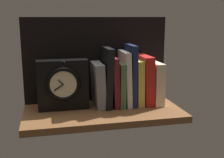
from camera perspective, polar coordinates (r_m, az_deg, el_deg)
The scene contains 12 objects.
ground_plane at distance 112.06cm, azimuth -1.75°, elevation -6.76°, with size 60.40×29.35×2.50cm, color brown.
back_panel at distance 121.04cm, azimuth -3.11°, elevation 3.88°, with size 60.40×1.20×35.27cm, color black.
book_gray_chess at distance 114.25cm, azimuth -2.75°, elevation -1.16°, with size 3.61×13.76×17.54cm, color gray.
book_black_skeptic at distance 114.23cm, azimuth -1.08°, elevation 0.40°, with size 2.64×14.32×23.55cm, color black.
book_maroon_dawkins at distance 115.20cm, azimuth 0.24°, elevation -0.45°, with size 2.18×13.70×19.80cm, color maroon.
book_green_romantic at distance 116.04cm, azimuth 1.43°, elevation -0.95°, with size 2.17×14.84×17.48cm, color #476B44.
book_white_catcher at distance 116.16cm, azimuth 2.60°, elevation 0.18°, with size 2.09×13.64×21.94cm, color silver.
book_navy_bierce at distance 116.53cm, azimuth 3.72°, elevation 0.86°, with size 2.00×13.87×24.51cm, color #192147.
book_yellow_seinlanguage at distance 117.94cm, azimuth 4.93°, elevation -0.54°, with size 2.69×13.53×18.40cm, color gold.
book_red_requiem at distance 118.88cm, azimuth 6.55°, elevation -0.10°, with size 3.72×14.60×19.94cm, color red.
book_cream_twain at distance 120.55cm, azimuth 8.34°, elevation -0.63°, with size 3.75×16.01×17.23cm, color beige.
framed_clock at distance 111.64cm, azimuth -9.77°, elevation -1.10°, with size 19.37×7.41×19.40cm.
Camera 1 is at (-20.30, -103.92, 35.45)cm, focal length 45.83 mm.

